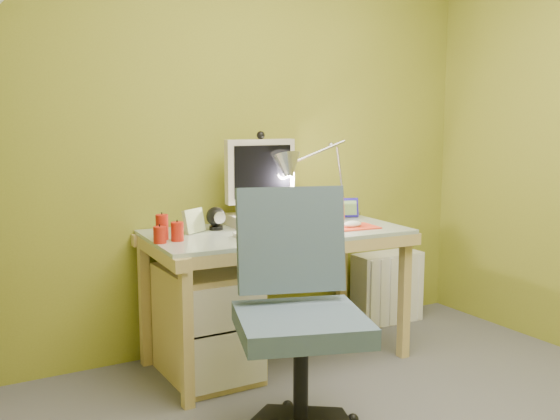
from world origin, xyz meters
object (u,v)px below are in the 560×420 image
monitor (260,174)px  task_chair (301,319)px  desk (277,296)px  desk_lamp (330,163)px  radiator (387,287)px

monitor → task_chair: (-0.34, -0.97, -0.48)m
desk → desk_lamp: desk_lamp is taller
monitor → desk_lamp: (0.45, 0.00, 0.04)m
desk_lamp → desk: bearing=-151.3°
desk_lamp → task_chair: 1.35m
task_chair → desk: bearing=85.8°
desk → desk_lamp: bearing=24.9°
desk_lamp → task_chair: bearing=-122.1°
radiator → task_chair: bearing=-139.6°
monitor → desk_lamp: bearing=5.9°
task_chair → radiator: task_chair is taller
desk → radiator: desk is taller
desk → task_chair: task_chair is taller
desk_lamp → monitor: bearing=-173.1°
desk → desk_lamp: size_ratio=2.07×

